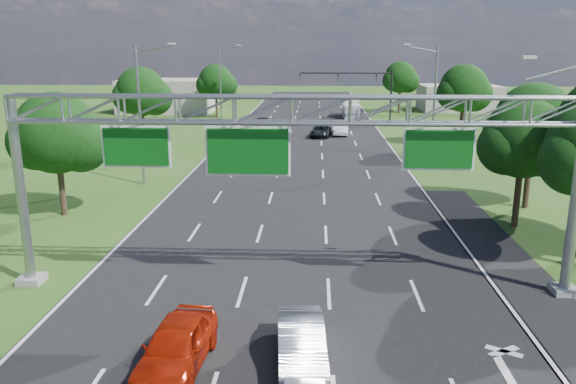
# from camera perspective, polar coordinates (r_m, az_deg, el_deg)

# --- Properties ---
(ground) EXTENTS (220.00, 220.00, 0.00)m
(ground) POSITION_cam_1_polar(r_m,az_deg,el_deg) (41.13, 1.12, 0.62)
(ground) COLOR #2B4E17
(ground) RESTS_ON ground
(road) EXTENTS (18.00, 180.00, 0.02)m
(road) POSITION_cam_1_polar(r_m,az_deg,el_deg) (41.13, 1.12, 0.62)
(road) COLOR black
(road) RESTS_ON ground
(road_flare) EXTENTS (3.00, 30.00, 0.02)m
(road_flare) POSITION_cam_1_polar(r_m,az_deg,el_deg) (27.39, 22.06, -7.72)
(road_flare) COLOR black
(road_flare) RESTS_ON ground
(sign_gantry) EXTENTS (23.50, 1.00, 9.56)m
(sign_gantry) POSITION_cam_1_polar(r_m,az_deg,el_deg) (22.12, 0.62, 6.79)
(sign_gantry) COLOR gray
(sign_gantry) RESTS_ON ground
(traffic_signal) EXTENTS (12.21, 0.24, 7.00)m
(traffic_signal) POSITION_cam_1_polar(r_m,az_deg,el_deg) (75.32, 7.77, 10.79)
(traffic_signal) COLOR black
(traffic_signal) RESTS_ON ground
(streetlight_l_near) EXTENTS (2.97, 0.22, 10.16)m
(streetlight_l_near) POSITION_cam_1_polar(r_m,az_deg,el_deg) (42.03, -14.60, 8.19)
(streetlight_l_near) COLOR gray
(streetlight_l_near) RESTS_ON ground
(streetlight_l_far) EXTENTS (2.97, 0.22, 10.16)m
(streetlight_l_far) POSITION_cam_1_polar(r_m,az_deg,el_deg) (76.06, -6.74, 11.17)
(streetlight_l_far) COLOR gray
(streetlight_l_far) RESTS_ON ground
(streetlight_r_mid) EXTENTS (2.97, 0.22, 10.16)m
(streetlight_r_mid) POSITION_cam_1_polar(r_m,az_deg,el_deg) (51.11, 14.45, 9.24)
(streetlight_r_mid) COLOR gray
(streetlight_r_mid) RESTS_ON ground
(tree_verge_la) EXTENTS (5.76, 4.80, 7.40)m
(tree_verge_la) POSITION_cam_1_polar(r_m,az_deg,el_deg) (35.70, -22.31, 5.20)
(tree_verge_la) COLOR #2D2116
(tree_verge_la) RESTS_ON ground
(tree_verge_lb) EXTENTS (5.76, 4.80, 8.06)m
(tree_verge_lb) POSITION_cam_1_polar(r_m,az_deg,el_deg) (57.72, -14.61, 9.62)
(tree_verge_lb) COLOR #2D2116
(tree_verge_lb) RESTS_ON ground
(tree_verge_lc) EXTENTS (5.76, 4.80, 7.62)m
(tree_verge_lc) POSITION_cam_1_polar(r_m,az_deg,el_deg) (81.33, -7.28, 10.94)
(tree_verge_lc) COLOR #2D2116
(tree_verge_lc) RESTS_ON ground
(tree_verge_rd) EXTENTS (5.76, 4.80, 8.28)m
(tree_verge_rd) POSITION_cam_1_polar(r_m,az_deg,el_deg) (59.98, 17.48, 9.80)
(tree_verge_rd) COLOR #2D2116
(tree_verge_rd) RESTS_ON ground
(tree_verge_re) EXTENTS (5.76, 4.80, 7.84)m
(tree_verge_re) POSITION_cam_1_polar(r_m,az_deg,el_deg) (89.01, 11.39, 11.21)
(tree_verge_re) COLOR #2D2116
(tree_verge_re) RESTS_ON ground
(building_left) EXTENTS (14.00, 10.00, 5.00)m
(building_left) POSITION_cam_1_polar(r_m,az_deg,el_deg) (91.21, -12.06, 9.55)
(building_left) COLOR #B0A894
(building_left) RESTS_ON ground
(building_right) EXTENTS (12.00, 9.00, 4.00)m
(building_right) POSITION_cam_1_polar(r_m,az_deg,el_deg) (95.03, 16.95, 9.13)
(building_right) COLOR #B0A894
(building_right) RESTS_ON ground
(red_coupe) EXTENTS (2.17, 4.69, 1.56)m
(red_coupe) POSITION_cam_1_polar(r_m,az_deg,el_deg) (18.58, -11.26, -15.07)
(red_coupe) COLOR #B91F08
(red_coupe) RESTS_ON ground
(silver_sedan) EXTENTS (1.82, 4.37, 1.41)m
(silver_sedan) POSITION_cam_1_polar(r_m,az_deg,el_deg) (18.54, 1.34, -15.10)
(silver_sedan) COLOR silver
(silver_sedan) RESTS_ON ground
(car_queue_b) EXTENTS (2.51, 4.67, 1.25)m
(car_queue_b) POSITION_cam_1_polar(r_m,az_deg,el_deg) (64.02, 3.35, 6.18)
(car_queue_b) COLOR black
(car_queue_b) RESTS_ON ground
(car_queue_c) EXTENTS (1.95, 4.51, 1.52)m
(car_queue_c) POSITION_cam_1_polar(r_m,az_deg,el_deg) (69.54, -2.72, 6.96)
(car_queue_c) COLOR black
(car_queue_c) RESTS_ON ground
(car_queue_d) EXTENTS (1.78, 4.98, 1.64)m
(car_queue_d) POSITION_cam_1_polar(r_m,az_deg,el_deg) (65.85, 5.30, 6.54)
(car_queue_d) COLOR white
(car_queue_d) RESTS_ON ground
(box_truck) EXTENTS (2.64, 7.75, 2.88)m
(box_truck) POSITION_cam_1_polar(r_m,az_deg,el_deg) (82.47, 6.45, 8.50)
(box_truck) COLOR white
(box_truck) RESTS_ON ground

